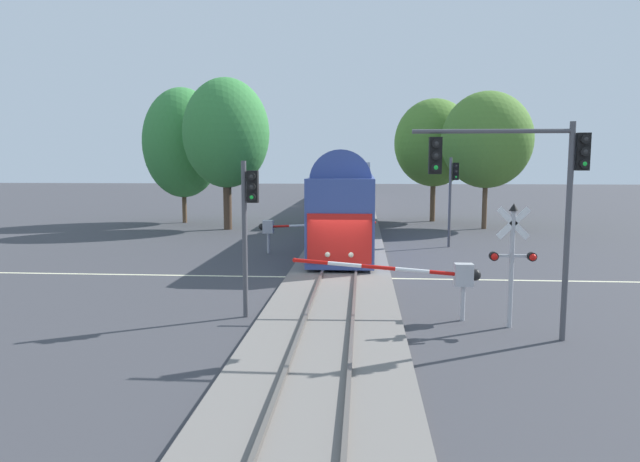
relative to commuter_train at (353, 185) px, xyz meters
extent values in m
plane|color=#3D3D42|center=(0.00, -31.80, -2.73)|extent=(220.00, 220.00, 0.00)
cube|color=beige|center=(0.00, -31.80, -2.73)|extent=(44.00, 0.20, 0.01)
cube|color=slate|center=(0.00, -31.80, -2.64)|extent=(4.40, 80.00, 0.18)
cube|color=#56514C|center=(-0.72, -31.80, -2.48)|extent=(0.10, 80.00, 0.14)
cube|color=#56514C|center=(0.71, -31.80, -2.48)|extent=(0.10, 80.00, 0.14)
cube|color=#384C93|center=(0.00, -22.54, -0.46)|extent=(3.00, 18.43, 3.90)
cube|color=red|center=(0.00, -31.78, -1.05)|extent=(2.76, 0.08, 2.15)
cylinder|color=#384C93|center=(0.00, -22.54, 1.37)|extent=(2.76, 16.59, 2.76)
sphere|color=#F4F2CC|center=(-0.50, -31.79, -1.73)|extent=(0.24, 0.24, 0.24)
sphere|color=#F4F2CC|center=(0.50, -31.79, -1.73)|extent=(0.24, 0.24, 0.24)
cube|color=#B7BCC6|center=(0.00, -0.56, -0.11)|extent=(3.00, 23.73, 4.60)
cube|color=black|center=(1.51, -0.56, 0.19)|extent=(0.04, 21.36, 0.90)
cube|color=#193899|center=(1.52, -0.56, -1.26)|extent=(0.04, 21.83, 0.36)
cube|color=#B7BCC6|center=(0.00, 24.07, -0.11)|extent=(3.00, 23.73, 4.60)
cube|color=black|center=(1.51, 24.07, 0.19)|extent=(0.04, 21.36, 0.90)
cube|color=#193899|center=(1.52, 24.07, -1.26)|extent=(0.04, 21.83, 0.36)
cylinder|color=#B7B7BC|center=(4.12, -38.23, -2.18)|extent=(0.14, 0.14, 1.10)
cube|color=#B7B7BC|center=(4.12, -38.23, -1.28)|extent=(0.56, 0.40, 0.70)
sphere|color=black|center=(4.47, -38.23, -1.28)|extent=(0.36, 0.36, 0.36)
cylinder|color=red|center=(3.59, -38.23, -1.24)|extent=(1.06, 0.12, 0.20)
cylinder|color=white|center=(2.53, -38.23, -1.16)|extent=(1.06, 0.12, 0.20)
cylinder|color=red|center=(1.48, -38.23, -1.08)|extent=(1.06, 0.12, 0.20)
cylinder|color=white|center=(0.42, -38.23, -1.00)|extent=(1.06, 0.12, 0.20)
cylinder|color=red|center=(-0.63, -38.23, -0.92)|extent=(1.06, 0.12, 0.20)
sphere|color=red|center=(-1.16, -38.23, -0.88)|extent=(0.14, 0.14, 0.14)
cylinder|color=#B2B2B7|center=(5.39, -38.89, -0.98)|extent=(0.14, 0.14, 3.49)
cube|color=white|center=(5.39, -38.91, 0.41)|extent=(0.98, 0.05, 0.98)
cube|color=white|center=(5.39, -38.91, 0.41)|extent=(0.98, 0.05, 0.98)
cube|color=#B2B2B7|center=(5.39, -38.89, -0.56)|extent=(1.10, 0.08, 0.08)
cylinder|color=black|center=(4.84, -38.99, -0.56)|extent=(0.26, 0.18, 0.26)
cylinder|color=black|center=(5.94, -38.99, -0.56)|extent=(0.26, 0.18, 0.26)
sphere|color=red|center=(4.84, -39.09, -0.56)|extent=(0.20, 0.20, 0.20)
sphere|color=red|center=(5.94, -39.09, -0.56)|extent=(0.20, 0.20, 0.20)
cone|color=black|center=(5.39, -38.89, 0.88)|extent=(0.28, 0.28, 0.22)
cylinder|color=#B7B7BC|center=(-4.12, -25.37, -2.18)|extent=(0.14, 0.14, 1.10)
cube|color=#B7B7BC|center=(-4.12, -25.37, -1.28)|extent=(0.56, 0.40, 0.70)
sphere|color=black|center=(-4.47, -25.37, -1.28)|extent=(0.36, 0.36, 0.36)
cylinder|color=red|center=(-3.55, -25.37, -1.25)|extent=(1.15, 0.12, 0.18)
cylinder|color=white|center=(-2.40, -25.37, -1.20)|extent=(1.15, 0.12, 0.18)
cylinder|color=red|center=(-1.25, -25.37, -1.14)|extent=(1.15, 0.12, 0.18)
cylinder|color=white|center=(-0.10, -25.37, -1.08)|extent=(1.15, 0.12, 0.18)
cylinder|color=red|center=(1.05, -25.37, -1.03)|extent=(1.15, 0.12, 0.18)
sphere|color=red|center=(1.62, -25.37, -1.00)|extent=(0.14, 0.14, 0.14)
cylinder|color=#4C4C51|center=(6.54, -40.09, 0.27)|extent=(0.16, 0.16, 6.00)
cube|color=black|center=(6.82, -40.09, 2.46)|extent=(0.34, 0.26, 1.00)
sphere|color=#262626|center=(6.82, -40.24, 2.78)|extent=(0.20, 0.20, 0.20)
cylinder|color=black|center=(6.82, -40.27, 2.78)|extent=(0.24, 0.10, 0.24)
sphere|color=#262626|center=(6.82, -40.24, 2.46)|extent=(0.20, 0.20, 0.20)
cylinder|color=black|center=(6.82, -40.27, 2.46)|extent=(0.24, 0.10, 0.24)
sphere|color=green|center=(6.82, -40.24, 2.14)|extent=(0.20, 0.20, 0.20)
cylinder|color=black|center=(6.82, -40.27, 2.14)|extent=(0.24, 0.10, 0.24)
cylinder|color=#4C4C51|center=(4.42, -40.09, 3.01)|extent=(4.24, 0.12, 0.12)
cube|color=black|center=(2.93, -40.09, 2.36)|extent=(0.34, 0.26, 1.00)
sphere|color=#262626|center=(2.93, -40.24, 2.68)|extent=(0.20, 0.20, 0.20)
cylinder|color=black|center=(2.93, -40.27, 2.68)|extent=(0.24, 0.10, 0.24)
sphere|color=#262626|center=(2.93, -40.24, 2.36)|extent=(0.20, 0.20, 0.20)
cylinder|color=black|center=(2.93, -40.27, 2.36)|extent=(0.24, 0.10, 0.24)
sphere|color=green|center=(2.93, -40.24, 2.04)|extent=(0.20, 0.20, 0.20)
cylinder|color=black|center=(2.93, -40.27, 2.04)|extent=(0.24, 0.10, 0.24)
cylinder|color=#4C4C51|center=(-2.73, -38.32, -0.25)|extent=(0.16, 0.16, 4.96)
cube|color=black|center=(-2.45, -38.32, 1.43)|extent=(0.34, 0.26, 1.00)
sphere|color=#262626|center=(-2.45, -38.47, 1.75)|extent=(0.20, 0.20, 0.20)
cylinder|color=black|center=(-2.45, -38.50, 1.75)|extent=(0.24, 0.10, 0.24)
sphere|color=#262626|center=(-2.45, -38.47, 1.43)|extent=(0.20, 0.20, 0.20)
cylinder|color=black|center=(-2.45, -38.50, 1.43)|extent=(0.24, 0.10, 0.24)
sphere|color=green|center=(-2.45, -38.47, 1.11)|extent=(0.20, 0.20, 0.20)
cylinder|color=black|center=(-2.45, -38.50, 1.11)|extent=(0.24, 0.10, 0.24)
cylinder|color=#4C4C51|center=(6.02, -22.23, -0.13)|extent=(0.16, 0.16, 5.20)
cube|color=black|center=(6.30, -22.23, 1.67)|extent=(0.34, 0.26, 1.00)
sphere|color=#262626|center=(6.30, -22.38, 1.99)|extent=(0.20, 0.20, 0.20)
cylinder|color=black|center=(6.30, -22.41, 1.99)|extent=(0.24, 0.10, 0.24)
sphere|color=#262626|center=(6.30, -22.38, 1.67)|extent=(0.20, 0.20, 0.20)
cylinder|color=black|center=(6.30, -22.41, 1.67)|extent=(0.24, 0.10, 0.24)
sphere|color=green|center=(6.30, -22.38, 1.35)|extent=(0.20, 0.20, 0.20)
cylinder|color=black|center=(6.30, -22.41, 1.35)|extent=(0.24, 0.10, 0.24)
cylinder|color=brown|center=(10.01, -12.55, -0.77)|extent=(0.36, 0.36, 3.91)
ellipsoid|color=#4C7A2D|center=(10.01, -12.55, 3.83)|extent=(6.62, 6.62, 7.06)
cylinder|color=#4C3828|center=(-8.95, -14.37, -0.70)|extent=(0.60, 0.60, 4.07)
ellipsoid|color=#38843D|center=(-8.95, -14.37, 4.30)|extent=(6.26, 6.26, 7.91)
cylinder|color=brown|center=(6.82, -7.24, -0.82)|extent=(0.43, 0.43, 3.83)
ellipsoid|color=#4C7A2D|center=(6.82, -7.24, 3.80)|extent=(6.54, 6.54, 7.22)
cylinder|color=brown|center=(-13.60, -9.91, -1.14)|extent=(0.36, 0.36, 3.19)
ellipsoid|color=#38843D|center=(-13.60, -9.91, 3.76)|extent=(6.35, 6.35, 8.81)
camera|label=1|loc=(0.98, -56.10, 2.18)|focal=32.41mm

